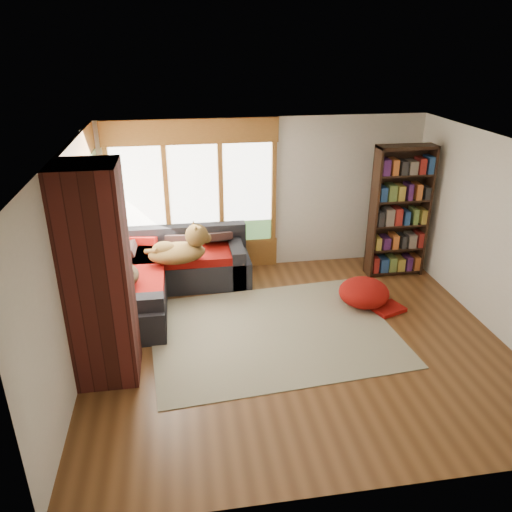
{
  "coord_description": "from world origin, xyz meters",
  "views": [
    {
      "loc": [
        -1.43,
        -5.58,
        3.78
      ],
      "look_at": [
        -0.43,
        0.75,
        0.95
      ],
      "focal_mm": 35.0,
      "sensor_mm": 36.0,
      "label": 1
    }
  ],
  "objects_px": {
    "area_rug": "(273,332)",
    "dog_tan": "(182,249)",
    "bookshelf": "(400,212)",
    "dog_brindle": "(121,270)",
    "sectional_sofa": "(152,275)",
    "brick_chimney": "(98,278)",
    "pouf": "(364,292)"
  },
  "relations": [
    {
      "from": "area_rug",
      "to": "dog_tan",
      "type": "distance_m",
      "value": 1.92
    },
    {
      "from": "bookshelf",
      "to": "dog_brindle",
      "type": "relative_size",
      "value": 2.69
    },
    {
      "from": "sectional_sofa",
      "to": "dog_tan",
      "type": "distance_m",
      "value": 0.72
    },
    {
      "from": "bookshelf",
      "to": "sectional_sofa",
      "type": "bearing_deg",
      "value": -178.86
    },
    {
      "from": "sectional_sofa",
      "to": "area_rug",
      "type": "relative_size",
      "value": 0.66
    },
    {
      "from": "brick_chimney",
      "to": "sectional_sofa",
      "type": "xyz_separation_m",
      "value": [
        0.45,
        2.05,
        -1.0
      ]
    },
    {
      "from": "bookshelf",
      "to": "brick_chimney",
      "type": "bearing_deg",
      "value": -154.87
    },
    {
      "from": "brick_chimney",
      "to": "dog_tan",
      "type": "bearing_deg",
      "value": 63.38
    },
    {
      "from": "area_rug",
      "to": "bookshelf",
      "type": "bearing_deg",
      "value": 32.53
    },
    {
      "from": "pouf",
      "to": "dog_brindle",
      "type": "relative_size",
      "value": 0.92
    },
    {
      "from": "dog_tan",
      "to": "pouf",
      "type": "bearing_deg",
      "value": -23.0
    },
    {
      "from": "bookshelf",
      "to": "pouf",
      "type": "relative_size",
      "value": 2.9
    },
    {
      "from": "brick_chimney",
      "to": "dog_brindle",
      "type": "relative_size",
      "value": 3.15
    },
    {
      "from": "bookshelf",
      "to": "pouf",
      "type": "height_order",
      "value": "bookshelf"
    },
    {
      "from": "dog_tan",
      "to": "sectional_sofa",
      "type": "bearing_deg",
      "value": 153.31
    },
    {
      "from": "bookshelf",
      "to": "pouf",
      "type": "distance_m",
      "value": 1.61
    },
    {
      "from": "sectional_sofa",
      "to": "pouf",
      "type": "xyz_separation_m",
      "value": [
        3.19,
        -0.91,
        -0.09
      ]
    },
    {
      "from": "brick_chimney",
      "to": "sectional_sofa",
      "type": "distance_m",
      "value": 2.32
    },
    {
      "from": "area_rug",
      "to": "dog_brindle",
      "type": "bearing_deg",
      "value": 159.41
    },
    {
      "from": "bookshelf",
      "to": "dog_tan",
      "type": "bearing_deg",
      "value": -176.0
    },
    {
      "from": "sectional_sofa",
      "to": "pouf",
      "type": "bearing_deg",
      "value": -10.87
    },
    {
      "from": "area_rug",
      "to": "brick_chimney",
      "type": "bearing_deg",
      "value": -164.5
    },
    {
      "from": "sectional_sofa",
      "to": "area_rug",
      "type": "xyz_separation_m",
      "value": [
        1.68,
        -1.46,
        -0.3
      ]
    },
    {
      "from": "area_rug",
      "to": "pouf",
      "type": "height_order",
      "value": "pouf"
    },
    {
      "from": "dog_tan",
      "to": "dog_brindle",
      "type": "distance_m",
      "value": 1.01
    },
    {
      "from": "brick_chimney",
      "to": "area_rug",
      "type": "height_order",
      "value": "brick_chimney"
    },
    {
      "from": "dog_tan",
      "to": "brick_chimney",
      "type": "bearing_deg",
      "value": -124.32
    },
    {
      "from": "bookshelf",
      "to": "dog_brindle",
      "type": "xyz_separation_m",
      "value": [
        -4.47,
        -0.77,
        -0.37
      ]
    },
    {
      "from": "area_rug",
      "to": "sectional_sofa",
      "type": "bearing_deg",
      "value": 139.05
    },
    {
      "from": "brick_chimney",
      "to": "bookshelf",
      "type": "distance_m",
      "value": 5.02
    },
    {
      "from": "area_rug",
      "to": "bookshelf",
      "type": "xyz_separation_m",
      "value": [
        2.41,
        1.54,
        1.1
      ]
    },
    {
      "from": "area_rug",
      "to": "pouf",
      "type": "bearing_deg",
      "value": 19.94
    }
  ]
}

